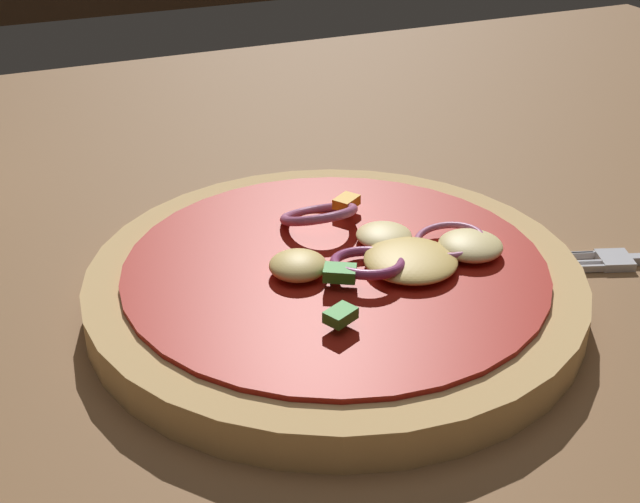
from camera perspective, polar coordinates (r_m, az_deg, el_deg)
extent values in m
cube|color=brown|center=(0.45, -1.07, -6.42)|extent=(1.25, 0.98, 0.03)
cylinder|color=tan|center=(0.45, 1.00, -2.28)|extent=(0.26, 0.26, 0.02)
cylinder|color=#A81C11|center=(0.44, 1.02, -1.00)|extent=(0.22, 0.22, 0.00)
ellipsoid|color=#F4DB8E|center=(0.45, 10.03, 0.41)|extent=(0.03, 0.03, 0.01)
ellipsoid|color=#E5BC60|center=(0.44, 6.08, -0.58)|extent=(0.05, 0.05, 0.01)
ellipsoid|color=#EFCC72|center=(0.43, -1.31, -0.89)|extent=(0.03, 0.03, 0.01)
ellipsoid|color=#F4DB8E|center=(0.46, 4.30, 1.10)|extent=(0.03, 0.03, 0.01)
torus|color=#B25984|center=(0.47, -0.08, 2.52)|extent=(0.05, 0.05, 0.02)
torus|color=#93386B|center=(0.43, 3.21, -0.75)|extent=(0.05, 0.05, 0.01)
torus|color=#B25984|center=(0.46, 8.62, 0.82)|extent=(0.05, 0.05, 0.01)
cube|color=#2D8C28|center=(0.39, 1.54, -4.25)|extent=(0.02, 0.01, 0.01)
cube|color=orange|center=(0.49, 1.78, 3.33)|extent=(0.02, 0.02, 0.01)
cube|color=#2D8C28|center=(0.42, 1.34, -1.45)|extent=(0.02, 0.02, 0.01)
cube|color=silver|center=(0.51, 19.10, -0.55)|extent=(0.02, 0.02, 0.01)
cube|color=silver|center=(0.51, 15.85, -0.19)|extent=(0.04, 0.01, 0.00)
cube|color=silver|center=(0.50, 16.04, -0.50)|extent=(0.04, 0.01, 0.00)
cube|color=silver|center=(0.50, 16.23, -0.82)|extent=(0.04, 0.01, 0.00)
cube|color=silver|center=(0.49, 16.43, -1.14)|extent=(0.04, 0.01, 0.00)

